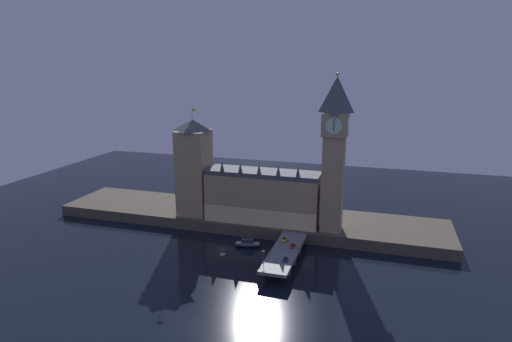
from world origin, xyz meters
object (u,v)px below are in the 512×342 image
object	(u,v)px
car_northbound_lead	(284,239)
car_southbound_lead	(285,259)
clock_tower	(334,150)
victoria_tower	(194,167)
street_lamp_near	(263,255)
boat_upstream	(248,244)
car_southbound_trail	(293,246)
pedestrian_mid_walk	(298,247)

from	to	relation	value
car_northbound_lead	car_southbound_lead	distance (m)	21.80
car_northbound_lead	clock_tower	bearing A→B (deg)	46.33
victoria_tower	car_southbound_lead	distance (m)	81.38
victoria_tower	car_southbound_lead	xyz separation A→B (m)	(62.79, -44.57, -26.32)
clock_tower	street_lamp_near	xyz separation A→B (m)	(-22.67, -46.38, -38.05)
car_southbound_lead	street_lamp_near	world-z (taller)	street_lamp_near
car_southbound_lead	boat_upstream	bearing A→B (deg)	138.25
clock_tower	car_southbound_lead	size ratio (longest dim) A/B	19.70
car_southbound_lead	street_lamp_near	xyz separation A→B (m)	(-8.56, -4.78, 3.09)
clock_tower	car_southbound_trail	distance (m)	51.01
car_southbound_lead	pedestrian_mid_walk	xyz separation A→B (m)	(2.72, 13.16, 0.32)
clock_tower	boat_upstream	distance (m)	63.19
car_southbound_trail	boat_upstream	distance (m)	25.62
victoria_tower	boat_upstream	xyz separation A→B (m)	(38.57, -22.96, -31.27)
car_northbound_lead	street_lamp_near	distance (m)	26.26
car_northbound_lead	pedestrian_mid_walk	distance (m)	11.39
clock_tower	car_southbound_trail	size ratio (longest dim) A/B	20.41
car_northbound_lead	boat_upstream	size ratio (longest dim) A/B	0.32
car_southbound_trail	boat_upstream	bearing A→B (deg)	164.54
pedestrian_mid_walk	boat_upstream	xyz separation A→B (m)	(-26.94, 8.46, -5.27)
car_southbound_trail	street_lamp_near	distance (m)	21.70
car_northbound_lead	car_southbound_trail	xyz separation A→B (m)	(5.44, -6.19, -0.02)
pedestrian_mid_walk	victoria_tower	bearing A→B (deg)	154.38
clock_tower	street_lamp_near	bearing A→B (deg)	-116.05
victoria_tower	pedestrian_mid_walk	bearing A→B (deg)	-25.62
boat_upstream	clock_tower	bearing A→B (deg)	27.53
clock_tower	boat_upstream	bearing A→B (deg)	-152.47
car_southbound_trail	boat_upstream	size ratio (longest dim) A/B	0.28
clock_tower	car_southbound_lead	xyz separation A→B (m)	(-14.11, -41.59, -41.14)
car_northbound_lead	car_southbound_trail	bearing A→B (deg)	-48.71
car_northbound_lead	car_southbound_trail	world-z (taller)	car_northbound_lead
boat_upstream	car_southbound_trail	bearing A→B (deg)	-15.46
clock_tower	victoria_tower	distance (m)	78.38
clock_tower	car_southbound_trail	world-z (taller)	clock_tower
car_southbound_lead	car_southbound_trail	bearing A→B (deg)	90.00
victoria_tower	clock_tower	bearing A→B (deg)	-2.22
clock_tower	car_northbound_lead	world-z (taller)	clock_tower
pedestrian_mid_walk	street_lamp_near	world-z (taller)	street_lamp_near
car_southbound_lead	pedestrian_mid_walk	size ratio (longest dim) A/B	2.23
victoria_tower	boat_upstream	size ratio (longest dim) A/B	4.32
boat_upstream	pedestrian_mid_walk	bearing A→B (deg)	-17.42
clock_tower	car_northbound_lead	bearing A→B (deg)	-133.67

